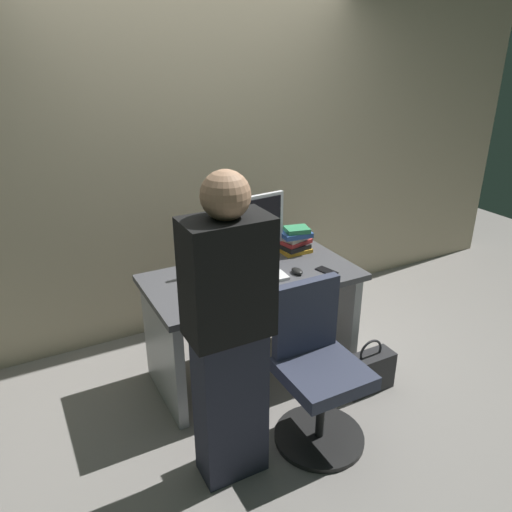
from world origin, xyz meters
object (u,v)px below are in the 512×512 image
object	(u,v)px
desk	(252,307)
handbag	(369,371)
book_stack	(296,240)
cell_phone	(327,271)
office_chair	(317,373)
monitor	(249,226)
person_at_desk	(229,335)
mouse	(297,271)
cup_near_keyboard	(206,287)
keyboard	(255,281)

from	to	relation	value
desk	handbag	world-z (taller)	desk
book_stack	cell_phone	distance (m)	0.39
office_chair	handbag	size ratio (longest dim) A/B	2.49
monitor	cell_phone	world-z (taller)	monitor
monitor	cell_phone	size ratio (longest dim) A/B	3.75
person_at_desk	handbag	distance (m)	1.30
office_chair	book_stack	size ratio (longest dim) A/B	3.99
person_at_desk	monitor	bearing A→B (deg)	57.66
mouse	cell_phone	size ratio (longest dim) A/B	0.69
office_chair	cell_phone	size ratio (longest dim) A/B	6.53
mouse	book_stack	distance (m)	0.37
cell_phone	cup_near_keyboard	bearing A→B (deg)	161.11
desk	office_chair	xyz separation A→B (m)	(0.04, -0.70, -0.08)
desk	monitor	distance (m)	0.54
cell_phone	handbag	size ratio (longest dim) A/B	0.38
desk	cup_near_keyboard	world-z (taller)	cup_near_keyboard
keyboard	book_stack	bearing A→B (deg)	34.73
office_chair	person_at_desk	distance (m)	0.68
monitor	book_stack	xyz separation A→B (m)	(0.37, -0.01, -0.16)
monitor	keyboard	size ratio (longest dim) A/B	1.26
monitor	office_chair	bearing A→B (deg)	-92.61
mouse	cup_near_keyboard	distance (m)	0.63
monitor	cup_near_keyboard	size ratio (longest dim) A/B	5.70
desk	office_chair	world-z (taller)	office_chair
cup_near_keyboard	handbag	world-z (taller)	cup_near_keyboard
mouse	cup_near_keyboard	bearing A→B (deg)	179.35
book_stack	cell_phone	bearing A→B (deg)	-89.37
monitor	cup_near_keyboard	world-z (taller)	monitor
cup_near_keyboard	handbag	size ratio (longest dim) A/B	0.25
keyboard	cell_phone	bearing A→B (deg)	-6.14
office_chair	monitor	world-z (taller)	monitor
book_stack	handbag	bearing A→B (deg)	-79.48
desk	person_at_desk	bearing A→B (deg)	-124.91
cup_near_keyboard	handbag	distance (m)	1.23
cup_near_keyboard	book_stack	bearing A→B (deg)	20.48
office_chair	monitor	size ratio (longest dim) A/B	1.74
desk	book_stack	xyz separation A→B (m)	(0.45, 0.19, 0.33)
cell_phone	mouse	bearing A→B (deg)	146.89
monitor	handbag	xyz separation A→B (m)	(0.50, -0.73, -0.87)
person_at_desk	book_stack	bearing A→B (deg)	43.80
monitor	person_at_desk	bearing A→B (deg)	-122.34
book_stack	cell_phone	size ratio (longest dim) A/B	1.64
person_at_desk	keyboard	bearing A→B (deg)	52.92
keyboard	handbag	bearing A→B (deg)	-31.47
person_at_desk	cell_phone	xyz separation A→B (m)	(0.95, 0.53, -0.09)
keyboard	mouse	bearing A→B (deg)	0.30
cup_near_keyboard	mouse	bearing A→B (deg)	-0.65
desk	office_chair	distance (m)	0.71
monitor	cell_phone	bearing A→B (deg)	-45.74
keyboard	desk	bearing A→B (deg)	73.88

